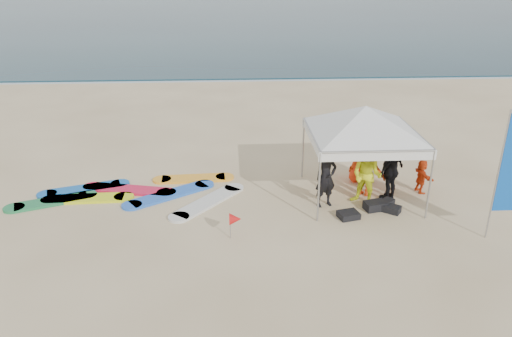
{
  "coord_description": "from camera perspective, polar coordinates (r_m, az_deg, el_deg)",
  "views": [
    {
      "loc": [
        0.23,
        -8.86,
        5.99
      ],
      "look_at": [
        0.85,
        2.6,
        1.2
      ],
      "focal_mm": 35.0,
      "sensor_mm": 36.0,
      "label": 1
    }
  ],
  "objects": [
    {
      "name": "person_black_b",
      "position": [
        13.74,
        15.19,
        -0.24
      ],
      "size": [
        1.01,
        0.92,
        1.66
      ],
      "primitive_type": "imported",
      "rotation": [
        0.0,
        0.0,
        3.82
      ],
      "color": "black",
      "rests_on": "ground"
    },
    {
      "name": "person_yellow",
      "position": [
        13.29,
        12.54,
        -0.79
      ],
      "size": [
        1.02,
        0.98,
        1.65
      ],
      "primitive_type": "imported",
      "rotation": [
        0.0,
        0.0,
        -0.63
      ],
      "color": "#EBF422",
      "rests_on": "ground"
    },
    {
      "name": "feather_flag",
      "position": [
        12.33,
        27.02,
        0.33
      ],
      "size": [
        0.53,
        0.04,
        3.1
      ],
      "color": "#A5A5A8",
      "rests_on": "ground"
    },
    {
      "name": "person_orange_a",
      "position": [
        13.87,
        12.55,
        0.23
      ],
      "size": [
        1.21,
        1.15,
        1.65
      ],
      "primitive_type": "imported",
      "rotation": [
        0.0,
        0.0,
        2.46
      ],
      "color": "red",
      "rests_on": "ground"
    },
    {
      "name": "gear_pile",
      "position": [
        13.23,
        13.27,
        -4.45
      ],
      "size": [
        1.74,
        1.04,
        0.22
      ],
      "color": "black",
      "rests_on": "ground"
    },
    {
      "name": "ocean",
      "position": [
        69.11,
        -3.42,
        17.67
      ],
      "size": [
        160.0,
        84.0,
        0.08
      ],
      "primitive_type": "cube",
      "color": "#0C2633",
      "rests_on": "ground"
    },
    {
      "name": "marker_pennant",
      "position": [
        11.53,
        -2.39,
        -5.81
      ],
      "size": [
        0.28,
        0.28,
        0.64
      ],
      "color": "#A5A5A8",
      "rests_on": "ground"
    },
    {
      "name": "person_orange_b",
      "position": [
        14.67,
        12.01,
        2.08
      ],
      "size": [
        0.99,
        0.7,
        1.91
      ],
      "primitive_type": "imported",
      "rotation": [
        0.0,
        0.0,
        3.24
      ],
      "color": "#FF3A16",
      "rests_on": "ground"
    },
    {
      "name": "canopy_tent",
      "position": [
        13.17,
        12.46,
        6.95
      ],
      "size": [
        3.87,
        3.87,
        2.92
      ],
      "color": "#A5A5A8",
      "rests_on": "ground"
    },
    {
      "name": "surfboard_spread",
      "position": [
        14.23,
        -13.7,
        -2.77
      ],
      "size": [
        6.05,
        2.91,
        0.07
      ],
      "color": "silver",
      "rests_on": "ground"
    },
    {
      "name": "person_seated",
      "position": [
        14.54,
        18.39,
        -0.84
      ],
      "size": [
        0.42,
        0.92,
        0.96
      ],
      "primitive_type": "imported",
      "rotation": [
        0.0,
        0.0,
        1.73
      ],
      "color": "red",
      "rests_on": "ground"
    },
    {
      "name": "shoreline_foam",
      "position": [
        27.71,
        -3.54,
        10.13
      ],
      "size": [
        160.0,
        1.2,
        0.01
      ],
      "primitive_type": "cube",
      "color": "silver",
      "rests_on": "ground"
    },
    {
      "name": "ground",
      "position": [
        10.69,
        -3.88,
        -11.46
      ],
      "size": [
        120.0,
        120.0,
        0.0
      ],
      "primitive_type": "plane",
      "color": "beige",
      "rests_on": "ground"
    },
    {
      "name": "person_black_a",
      "position": [
        13.03,
        7.99,
        -1.01
      ],
      "size": [
        0.68,
        0.56,
        1.61
      ],
      "primitive_type": "imported",
      "rotation": [
        0.0,
        0.0,
        0.34
      ],
      "color": "black",
      "rests_on": "ground"
    }
  ]
}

